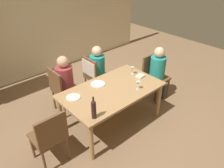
# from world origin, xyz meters

# --- Properties ---
(ground_plane) EXTENTS (10.00, 10.00, 0.00)m
(ground_plane) POSITION_xyz_m (0.00, 0.00, 0.00)
(ground_plane) COLOR #846647
(rear_room_partition) EXTENTS (6.40, 0.12, 2.70)m
(rear_room_partition) POSITION_xyz_m (0.00, 2.70, 1.35)
(rear_room_partition) COLOR beige
(rear_room_partition) RESTS_ON ground_plane
(dining_table) EXTENTS (1.72, 0.99, 0.72)m
(dining_table) POSITION_xyz_m (0.00, 0.00, 0.64)
(dining_table) COLOR #A87F51
(dining_table) RESTS_ON ground_plane
(chair_right_end) EXTENTS (0.44, 0.44, 0.92)m
(chair_right_end) POSITION_xyz_m (1.24, 0.09, 0.53)
(chair_right_end) COLOR brown
(chair_right_end) RESTS_ON ground_plane
(chair_far_right) EXTENTS (0.46, 0.44, 0.92)m
(chair_far_right) POSITION_xyz_m (0.26, 0.88, 0.59)
(chair_far_right) COLOR brown
(chair_far_right) RESTS_ON ground_plane
(chair_far_left) EXTENTS (0.44, 0.44, 0.92)m
(chair_far_left) POSITION_xyz_m (-0.47, 0.88, 0.53)
(chair_far_left) COLOR brown
(chair_far_left) RESTS_ON ground_plane
(chair_left_end) EXTENTS (0.44, 0.44, 0.92)m
(chair_left_end) POSITION_xyz_m (-1.24, -0.09, 0.53)
(chair_left_end) COLOR brown
(chair_left_end) RESTS_ON ground_plane
(person_woman_host) EXTENTS (0.31, 0.36, 1.14)m
(person_woman_host) POSITION_xyz_m (1.24, -0.03, 0.66)
(person_woman_host) COLOR #33333D
(person_woman_host) RESTS_ON ground_plane
(person_man_bearded) EXTENTS (0.35, 0.31, 1.13)m
(person_man_bearded) POSITION_xyz_m (0.41, 0.88, 0.65)
(person_man_bearded) COLOR #33333D
(person_man_bearded) RESTS_ON ground_plane
(person_man_guest) EXTENTS (0.36, 0.31, 1.15)m
(person_man_guest) POSITION_xyz_m (-0.36, 0.88, 0.66)
(person_man_guest) COLOR #33333D
(person_man_guest) RESTS_ON ground_plane
(wine_bottle_tall_green) EXTENTS (0.07, 0.07, 0.35)m
(wine_bottle_tall_green) POSITION_xyz_m (-0.68, -0.38, 0.88)
(wine_bottle_tall_green) COLOR black
(wine_bottle_tall_green) RESTS_ON dining_table
(wine_glass_near_left) EXTENTS (0.07, 0.07, 0.15)m
(wine_glass_near_left) POSITION_xyz_m (0.64, 0.14, 0.83)
(wine_glass_near_left) COLOR silver
(wine_glass_near_left) RESTS_ON dining_table
(wine_glass_centre) EXTENTS (0.07, 0.07, 0.15)m
(wine_glass_centre) POSITION_xyz_m (0.32, -0.29, 0.83)
(wine_glass_centre) COLOR silver
(wine_glass_centre) RESTS_ON dining_table
(dinner_plate_host) EXTENTS (0.25, 0.25, 0.01)m
(dinner_plate_host) POSITION_xyz_m (-0.08, 0.28, 0.73)
(dinner_plate_host) COLOR white
(dinner_plate_host) RESTS_ON dining_table
(dinner_plate_guest_left) EXTENTS (0.23, 0.23, 0.01)m
(dinner_plate_guest_left) POSITION_xyz_m (-0.63, 0.22, 0.73)
(dinner_plate_guest_left) COLOR silver
(dinner_plate_guest_left) RESTS_ON dining_table
(folded_napkin) EXTENTS (0.17, 0.14, 0.03)m
(folded_napkin) POSITION_xyz_m (0.67, -0.04, 0.74)
(folded_napkin) COLOR beige
(folded_napkin) RESTS_ON dining_table
(handbag) EXTENTS (0.29, 0.16, 0.22)m
(handbag) POSITION_xyz_m (-1.24, 0.35, 0.11)
(handbag) COLOR brown
(handbag) RESTS_ON ground_plane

